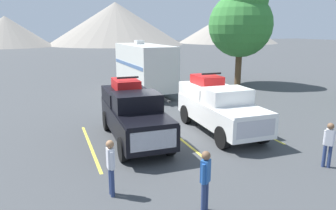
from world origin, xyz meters
TOP-DOWN VIEW (x-y plane):
  - ground_plane at (0.00, 0.00)m, footprint 240.00×240.00m
  - pickup_truck_a at (-1.94, -0.50)m, footprint 2.22×5.79m
  - pickup_truck_b at (2.14, -0.78)m, footprint 2.30×5.64m
  - lot_stripe_a at (-3.84, -0.71)m, footprint 0.12×5.50m
  - lot_stripe_b at (0.00, -0.71)m, footprint 0.12×5.50m
  - lot_stripe_c at (3.84, -0.71)m, footprint 0.12×5.50m
  - camper_trailer_a at (1.57, 9.30)m, footprint 2.75×8.63m
  - person_a at (-3.77, -4.93)m, footprint 0.23×0.38m
  - person_b at (-1.66, -6.66)m, footprint 0.32×0.31m
  - person_c at (3.62, -5.75)m, footprint 0.30×0.30m
  - tree_a at (10.28, 9.74)m, footprint 5.36×5.36m
  - mountain_ridge at (6.05, 86.29)m, footprint 155.81×42.35m

SIDE VIEW (x-z plane):
  - ground_plane at x=0.00m, z-range 0.00..0.00m
  - lot_stripe_a at x=-3.84m, z-range 0.00..0.01m
  - lot_stripe_b at x=0.00m, z-range 0.00..0.01m
  - lot_stripe_c at x=3.84m, z-range 0.00..0.01m
  - person_c at x=3.62m, z-range 0.12..1.74m
  - person_a at x=-3.77m, z-range 0.13..1.83m
  - person_b at x=-1.66m, z-range 0.13..1.85m
  - pickup_truck_a at x=-1.94m, z-range -0.10..2.56m
  - pickup_truck_b at x=2.14m, z-range -0.11..2.57m
  - camper_trailer_a at x=1.57m, z-range 0.10..4.01m
  - tree_a at x=10.28m, z-range 1.11..9.93m
  - mountain_ridge at x=6.05m, z-range -0.82..12.19m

